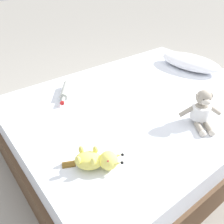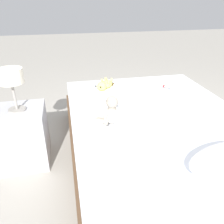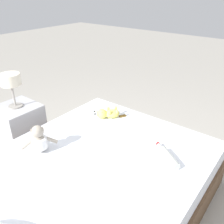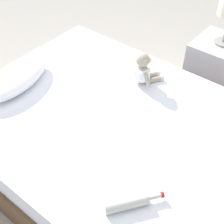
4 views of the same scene
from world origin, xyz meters
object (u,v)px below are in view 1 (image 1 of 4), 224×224
glass_bottle (65,91)px  pillow (190,62)px  plush_monkey (201,110)px  bed (144,123)px  plush_yellow_creature (97,160)px

glass_bottle → pillow: bearing=76.8°
pillow → glass_bottle: bearing=-103.2°
glass_bottle → plush_monkey: bearing=30.9°
plush_monkey → glass_bottle: 1.01m
bed → pillow: (-0.16, 0.74, 0.29)m
plush_yellow_creature → pillow: bearing=109.4°
plush_yellow_creature → glass_bottle: bearing=163.3°
pillow → plush_monkey: (0.59, -0.67, 0.03)m
pillow → glass_bottle: pillow is taller
pillow → plush_yellow_creature: size_ratio=2.21×
plush_monkey → glass_bottle: plush_monkey is taller
bed → pillow: pillow is taller
glass_bottle → plush_yellow_creature: bearing=-16.7°
plush_monkey → glass_bottle: size_ratio=0.94×
bed → plush_yellow_creature: (0.34, -0.69, 0.28)m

